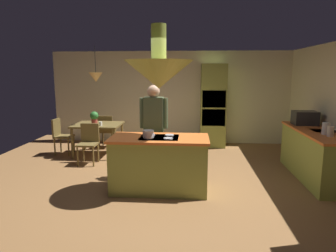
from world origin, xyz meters
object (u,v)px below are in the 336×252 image
object	(u,v)px
kitchen_island	(159,164)
chair_facing_island	(89,141)
chair_at_corner	(61,134)
cooking_pot_on_cooktop	(148,134)
person_at_island	(154,125)
cup_on_table	(101,124)
potted_plant_on_table	(94,117)
microwave_on_counter	(305,118)
oven_tower	(213,106)
canister_sugar	(326,129)
canister_flour	(330,131)
chair_by_back_wall	(106,129)
dining_table	(98,128)

from	to	relation	value
kitchen_island	chair_facing_island	distance (m)	2.21
chair_at_corner	cooking_pot_on_cooktop	size ratio (longest dim) A/B	4.83
person_at_island	cup_on_table	bearing A→B (deg)	139.36
potted_plant_on_table	microwave_on_counter	world-z (taller)	microwave_on_counter
kitchen_island	oven_tower	distance (m)	3.48
kitchen_island	oven_tower	size ratio (longest dim) A/B	0.75
chair_at_corner	canister_sugar	distance (m)	5.74
oven_tower	canister_sugar	bearing A→B (deg)	-58.09
canister_flour	chair_at_corner	bearing A→B (deg)	161.49
canister_flour	microwave_on_counter	size ratio (longest dim) A/B	0.38
oven_tower	cup_on_table	distance (m)	3.01
person_at_island	canister_sugar	distance (m)	3.02
kitchen_island	canister_sugar	world-z (taller)	canister_sugar
oven_tower	microwave_on_counter	world-z (taller)	oven_tower
chair_by_back_wall	canister_flour	bearing A→B (deg)	151.05
potted_plant_on_table	cup_on_table	xyz separation A→B (m)	(0.22, -0.22, -0.12)
canister_sugar	cooking_pot_on_cooktop	bearing A→B (deg)	-169.08
microwave_on_counter	oven_tower	bearing A→B (deg)	133.93
chair_at_corner	cooking_pot_on_cooktop	world-z (taller)	cooking_pot_on_cooktop
oven_tower	potted_plant_on_table	world-z (taller)	oven_tower
oven_tower	canister_flour	world-z (taller)	oven_tower
kitchen_island	canister_sugar	distance (m)	2.93
canister_sugar	microwave_on_counter	size ratio (longest dim) A/B	0.45
kitchen_island	potted_plant_on_table	size ratio (longest dim) A/B	5.46
microwave_on_counter	cooking_pot_on_cooktop	world-z (taller)	microwave_on_counter
chair_by_back_wall	microwave_on_counter	world-z (taller)	microwave_on_counter
microwave_on_counter	chair_facing_island	bearing A→B (deg)	-179.77
oven_tower	dining_table	bearing A→B (deg)	-157.79
dining_table	chair_at_corner	world-z (taller)	chair_at_corner
chair_facing_island	potted_plant_on_table	size ratio (longest dim) A/B	2.90
chair_at_corner	microwave_on_counter	world-z (taller)	microwave_on_counter
cup_on_table	microwave_on_counter	distance (m)	4.43
kitchen_island	oven_tower	bearing A→B (deg)	71.27
chair_facing_island	cup_on_table	bearing A→B (deg)	72.78
kitchen_island	canister_flour	size ratio (longest dim) A/B	9.37
cup_on_table	cooking_pot_on_cooktop	size ratio (longest dim) A/B	0.50
chair_at_corner	cooking_pot_on_cooktop	xyz separation A→B (m)	(2.47, -2.23, 0.49)
oven_tower	chair_facing_island	size ratio (longest dim) A/B	2.52
kitchen_island	chair_facing_island	world-z (taller)	kitchen_island
chair_facing_island	oven_tower	bearing A→B (deg)	33.08
canister_flour	canister_sugar	bearing A→B (deg)	90.00
dining_table	microwave_on_counter	xyz separation A→B (m)	(4.54, -0.66, 0.39)
kitchen_island	chair_by_back_wall	bearing A→B (deg)	121.44
chair_by_back_wall	cup_on_table	bearing A→B (deg)	98.73
chair_at_corner	canister_flour	world-z (taller)	canister_flour
canister_flour	oven_tower	bearing A→B (deg)	120.33
chair_at_corner	potted_plant_on_table	world-z (taller)	potted_plant_on_table
dining_table	cup_on_table	size ratio (longest dim) A/B	12.24
kitchen_island	person_at_island	xyz separation A→B (m)	(-0.17, 0.68, 0.55)
chair_facing_island	cooking_pot_on_cooktop	world-z (taller)	cooking_pot_on_cooktop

